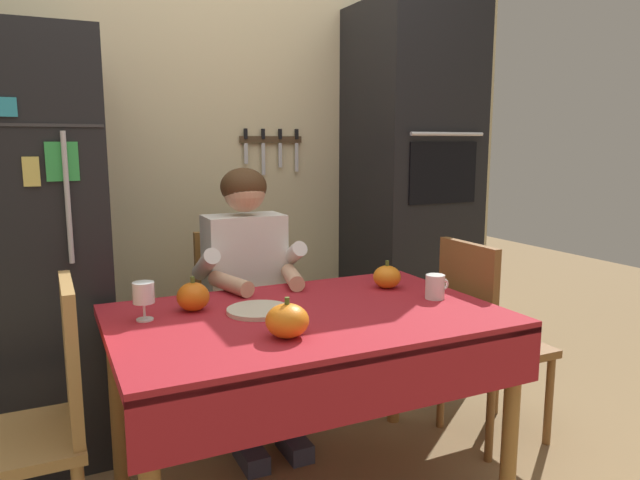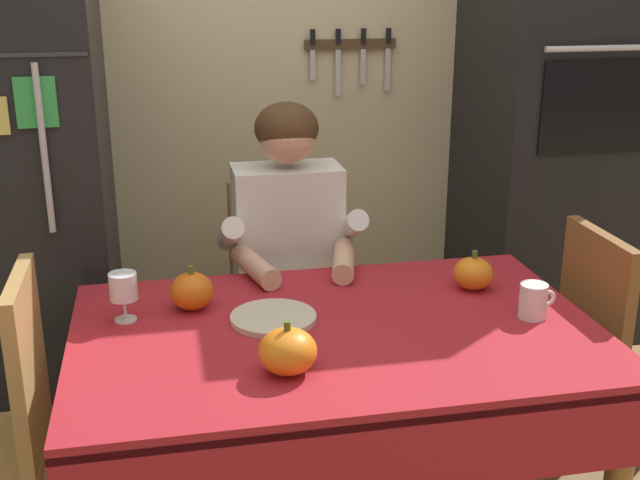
# 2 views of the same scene
# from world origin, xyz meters

# --- Properties ---
(back_wall_assembly) EXTENTS (3.70, 0.13, 2.60)m
(back_wall_assembly) POSITION_xyz_m (0.05, 1.35, 1.30)
(back_wall_assembly) COLOR beige
(back_wall_assembly) RESTS_ON ground
(refrigerator) EXTENTS (0.68, 0.71, 1.80)m
(refrigerator) POSITION_xyz_m (-0.95, 0.96, 0.90)
(refrigerator) COLOR black
(refrigerator) RESTS_ON ground
(wall_oven) EXTENTS (0.60, 0.64, 2.10)m
(wall_oven) POSITION_xyz_m (1.05, 1.00, 1.05)
(wall_oven) COLOR black
(wall_oven) RESTS_ON ground
(dining_table) EXTENTS (1.40, 0.90, 0.74)m
(dining_table) POSITION_xyz_m (0.00, 0.08, 0.66)
(dining_table) COLOR #9E6B33
(dining_table) RESTS_ON ground
(chair_behind_person) EXTENTS (0.40, 0.40, 0.93)m
(chair_behind_person) POSITION_xyz_m (-0.02, 0.87, 0.51)
(chair_behind_person) COLOR #9E6B33
(chair_behind_person) RESTS_ON ground
(seated_person) EXTENTS (0.47, 0.55, 1.25)m
(seated_person) POSITION_xyz_m (-0.02, 0.68, 0.74)
(seated_person) COLOR #38384C
(seated_person) RESTS_ON ground
(chair_left_side) EXTENTS (0.40, 0.40, 0.93)m
(chair_left_side) POSITION_xyz_m (-0.90, 0.14, 0.51)
(chair_left_side) COLOR tan
(chair_left_side) RESTS_ON ground
(chair_right_side) EXTENTS (0.40, 0.40, 0.93)m
(chair_right_side) POSITION_xyz_m (0.90, 0.17, 0.51)
(chair_right_side) COLOR brown
(chair_right_side) RESTS_ON ground
(coffee_mug) EXTENTS (0.10, 0.08, 0.10)m
(coffee_mug) POSITION_xyz_m (0.54, 0.06, 0.79)
(coffee_mug) COLOR white
(coffee_mug) RESTS_ON dining_table
(wine_glass) EXTENTS (0.08, 0.08, 0.14)m
(wine_glass) POSITION_xyz_m (-0.55, 0.26, 0.84)
(wine_glass) COLOR white
(wine_glass) RESTS_ON dining_table
(pumpkin_large) EXTENTS (0.12, 0.12, 0.12)m
(pumpkin_large) POSITION_xyz_m (0.46, 0.29, 0.79)
(pumpkin_large) COLOR orange
(pumpkin_large) RESTS_ON dining_table
(pumpkin_medium) EXTENTS (0.14, 0.14, 0.13)m
(pumpkin_medium) POSITION_xyz_m (-0.17, -0.12, 0.80)
(pumpkin_medium) COLOR orange
(pumpkin_medium) RESTS_ON dining_table
(pumpkin_small) EXTENTS (0.12, 0.12, 0.13)m
(pumpkin_small) POSITION_xyz_m (-0.37, 0.30, 0.79)
(pumpkin_small) COLOR orange
(pumpkin_small) RESTS_ON dining_table
(serving_tray) EXTENTS (0.24, 0.24, 0.02)m
(serving_tray) POSITION_xyz_m (-0.16, 0.18, 0.75)
(serving_tray) COLOR beige
(serving_tray) RESTS_ON dining_table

